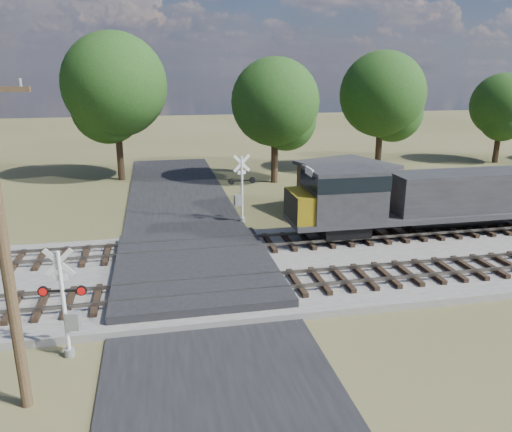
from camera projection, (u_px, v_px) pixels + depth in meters
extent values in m
plane|color=#424525|center=(197.00, 280.00, 21.94)|extent=(160.00, 160.00, 0.00)
cube|color=gray|center=(401.00, 256.00, 24.29)|extent=(140.00, 10.00, 0.30)
cube|color=black|center=(196.00, 279.00, 21.93)|extent=(7.00, 60.00, 0.08)
cube|color=#262628|center=(195.00, 269.00, 22.32)|extent=(7.00, 9.00, 0.62)
cube|color=black|center=(250.00, 287.00, 20.33)|extent=(44.00, 2.60, 0.18)
cube|color=#615B53|center=(438.00, 274.00, 21.16)|extent=(140.00, 0.08, 0.15)
cube|color=#615B53|center=(420.00, 262.00, 22.50)|extent=(140.00, 0.08, 0.15)
cube|color=black|center=(231.00, 246.00, 25.03)|extent=(44.00, 2.60, 0.18)
cube|color=#615B53|center=(385.00, 237.00, 25.85)|extent=(140.00, 0.08, 0.15)
cube|color=#615B53|center=(374.00, 228.00, 27.20)|extent=(140.00, 0.08, 0.15)
cylinder|color=silver|center=(64.00, 305.00, 15.62)|extent=(0.13, 0.13, 3.62)
cylinder|color=gray|center=(70.00, 352.00, 16.10)|extent=(0.33, 0.33, 0.27)
cube|color=silver|center=(59.00, 262.00, 15.21)|extent=(0.94, 0.19, 0.95)
cube|color=silver|center=(59.00, 262.00, 15.21)|extent=(0.94, 0.19, 0.95)
cube|color=silver|center=(61.00, 277.00, 15.35)|extent=(0.45, 0.10, 0.20)
cube|color=black|center=(62.00, 291.00, 15.48)|extent=(1.44, 0.29, 0.05)
cylinder|color=red|center=(43.00, 291.00, 15.46)|extent=(0.34, 0.14, 0.33)
cylinder|color=red|center=(81.00, 291.00, 15.50)|extent=(0.34, 0.14, 0.33)
cube|color=gray|center=(73.00, 321.00, 15.79)|extent=(0.45, 0.33, 0.59)
cylinder|color=silver|center=(242.00, 190.00, 29.57)|extent=(0.14, 0.14, 4.01)
cylinder|color=gray|center=(242.00, 220.00, 30.09)|extent=(0.36, 0.36, 0.30)
cube|color=silver|center=(242.00, 163.00, 29.11)|extent=(1.04, 0.19, 1.05)
cube|color=silver|center=(242.00, 163.00, 29.11)|extent=(1.04, 0.19, 1.05)
cube|color=silver|center=(242.00, 172.00, 29.26)|extent=(0.50, 0.10, 0.22)
cube|color=black|center=(242.00, 181.00, 29.41)|extent=(1.60, 0.30, 0.06)
cylinder|color=red|center=(252.00, 180.00, 29.62)|extent=(0.37, 0.15, 0.36)
cylinder|color=red|center=(231.00, 182.00, 29.19)|extent=(0.37, 0.15, 0.36)
cube|color=gray|center=(238.00, 200.00, 29.65)|extent=(0.49, 0.36, 0.65)
cylinder|color=#3C2B1B|center=(4.00, 251.00, 12.49)|extent=(0.30, 0.30, 9.09)
cube|color=#4A331F|center=(345.00, 191.00, 31.34)|extent=(5.58, 5.58, 3.08)
cube|color=#2B2B2D|center=(347.00, 165.00, 30.87)|extent=(6.14, 6.14, 0.22)
cylinder|color=black|center=(119.00, 144.00, 40.76)|extent=(0.56, 0.56, 5.89)
sphere|color=#183410|center=(115.00, 85.00, 39.41)|extent=(8.25, 8.25, 8.25)
cylinder|color=black|center=(275.00, 152.00, 39.95)|extent=(0.56, 0.56, 4.92)
sphere|color=#183410|center=(275.00, 102.00, 38.82)|extent=(6.89, 6.89, 6.89)
cylinder|color=black|center=(379.00, 143.00, 43.87)|extent=(0.56, 0.56, 5.22)
sphere|color=#183410|center=(382.00, 94.00, 42.68)|extent=(7.31, 7.31, 7.31)
cylinder|color=black|center=(498.00, 141.00, 48.61)|extent=(0.56, 0.56, 4.27)
sphere|color=#183410|center=(503.00, 105.00, 47.63)|extent=(5.98, 5.98, 5.98)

